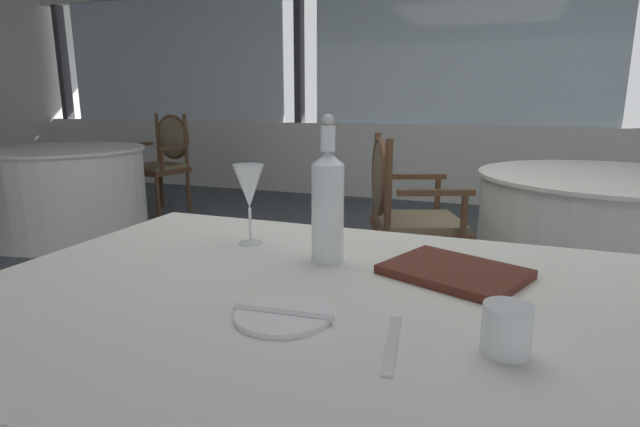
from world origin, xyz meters
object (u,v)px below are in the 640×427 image
at_px(water_tumbler, 507,329).
at_px(dining_chair_0_0, 164,156).
at_px(side_plate, 283,315).
at_px(menu_book, 454,272).
at_px(wine_glass, 249,188).
at_px(water_bottle, 328,203).
at_px(dining_chair_1_1, 403,209).

distance_m(water_tumbler, dining_chair_0_0, 4.70).
distance_m(side_plate, menu_book, 0.43).
relative_size(wine_glass, water_tumbler, 2.76).
distance_m(water_bottle, wine_glass, 0.26).
bearing_deg(wine_glass, dining_chair_0_0, 130.61).
distance_m(menu_book, dining_chair_1_1, 1.53).
bearing_deg(dining_chair_1_1, dining_chair_0_0, 127.86).
bearing_deg(water_tumbler, side_plate, -179.40).
bearing_deg(side_plate, water_bottle, 95.62).
bearing_deg(menu_book, water_bottle, -158.53).
xyz_separation_m(dining_chair_0_0, dining_chair_1_1, (2.74, -1.61, -0.01)).
distance_m(water_bottle, dining_chair_0_0, 4.18).
height_order(side_plate, menu_book, menu_book).
height_order(menu_book, dining_chair_0_0, dining_chair_0_0).
height_order(water_bottle, menu_book, water_bottle).
xyz_separation_m(side_plate, dining_chair_0_0, (-2.86, 3.41, -0.17)).
relative_size(side_plate, water_bottle, 0.50).
bearing_deg(water_bottle, side_plate, -84.38).
xyz_separation_m(wine_glass, menu_book, (0.55, -0.07, -0.15)).
distance_m(water_tumbler, menu_book, 0.35).
bearing_deg(side_plate, menu_book, 50.82).
distance_m(side_plate, water_bottle, 0.37).
bearing_deg(wine_glass, side_plate, -55.35).
bearing_deg(menu_book, water_tumbler, -48.95).
xyz_separation_m(water_bottle, wine_glass, (-0.25, 0.07, 0.01)).
distance_m(wine_glass, menu_book, 0.58).
xyz_separation_m(water_bottle, menu_book, (0.30, -0.01, -0.13)).
relative_size(side_plate, dining_chair_0_0, 0.18).
xyz_separation_m(side_plate, wine_glass, (-0.28, 0.41, 0.15)).
height_order(wine_glass, water_tumbler, wine_glass).
xyz_separation_m(water_tumbler, dining_chair_0_0, (-3.23, 3.41, -0.21)).
height_order(menu_book, dining_chair_1_1, dining_chair_1_1).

